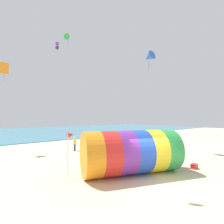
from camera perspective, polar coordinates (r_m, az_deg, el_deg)
ground_plane at (r=11.99m, az=12.90°, el=-20.45°), size 120.00×120.00×0.00m
sea at (r=48.61m, az=-29.82°, el=-6.01°), size 120.00×40.00×0.10m
giant_inflatable_tube at (r=12.38m, az=6.30°, el=-12.83°), size 7.23×5.19×2.95m
kite_handler at (r=14.90m, az=20.04°, el=-13.11°), size 0.41×0.31×1.74m
kite_orange_diamond at (r=24.02m, az=-31.70°, el=12.05°), size 0.92×0.21×2.25m
kite_blue_delta at (r=22.97m, az=11.91°, el=17.12°), size 1.25×1.51×2.27m
kite_purple_box at (r=26.36m, az=-17.49°, el=19.95°), size 0.35×0.35×0.97m
kite_green_delta at (r=27.46m, az=-14.20°, el=22.66°), size 1.36×1.34×1.70m
bystander_near_water at (r=21.57m, az=7.33°, el=-9.83°), size 0.42×0.38×1.62m
bystander_mid_beach at (r=20.73m, az=-12.09°, el=-10.07°), size 0.31×0.41×1.66m
beach_flag at (r=11.56m, az=-13.39°, el=-8.00°), size 0.47×0.36×2.91m
cooler_box at (r=15.04m, az=25.26°, el=-15.72°), size 0.54×0.39×0.36m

